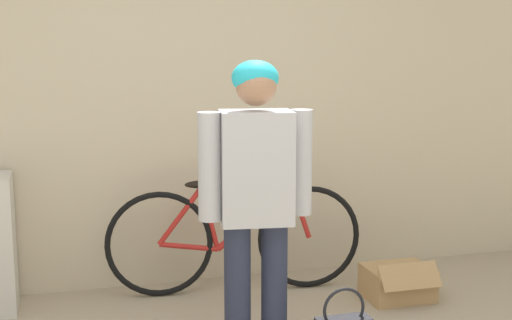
{
  "coord_description": "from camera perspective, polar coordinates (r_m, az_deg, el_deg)",
  "views": [
    {
      "loc": [
        -0.69,
        -2.41,
        1.65
      ],
      "look_at": [
        0.26,
        0.92,
        1.07
      ],
      "focal_mm": 50.0,
      "sensor_mm": 36.0,
      "label": 1
    }
  ],
  "objects": [
    {
      "name": "person",
      "position": [
        3.54,
        -0.01,
        -2.14
      ],
      "size": [
        0.58,
        0.29,
        1.56
      ],
      "rotation": [
        0.0,
        0.0,
        -0.14
      ],
      "color": "#23283D",
      "rests_on": "ground_plane"
    },
    {
      "name": "bicycle",
      "position": [
        4.7,
        -1.68,
        -6.16
      ],
      "size": [
        1.69,
        0.46,
        0.77
      ],
      "rotation": [
        0.0,
        0.0,
        -0.11
      ],
      "color": "black",
      "rests_on": "ground_plane"
    },
    {
      "name": "wall_back",
      "position": [
        4.79,
        -7.6,
        5.3
      ],
      "size": [
        8.0,
        0.07,
        2.6
      ],
      "color": "beige",
      "rests_on": "ground_plane"
    },
    {
      "name": "cardboard_box",
      "position": [
        4.75,
        11.28,
        -9.58
      ],
      "size": [
        0.42,
        0.38,
        0.27
      ],
      "color": "tan",
      "rests_on": "ground_plane"
    }
  ]
}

